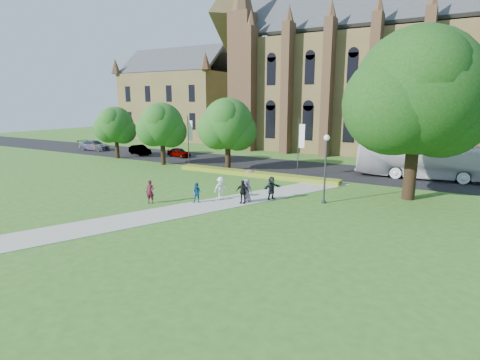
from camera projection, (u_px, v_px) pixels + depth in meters
The scene contains 24 objects.
ground at pixel (194, 210), 26.86m from camera, with size 160.00×160.00×0.00m, color #37601D.
road at pixel (296, 168), 43.87m from camera, with size 160.00×10.00×0.02m, color black.
footpath at pixel (202, 207), 27.70m from camera, with size 3.20×30.00×0.04m, color #B2B2A8.
flower_hedge at pixel (254, 174), 39.00m from camera, with size 18.00×1.40×0.45m, color #ABA422.
cathedral at pixel (416, 63), 53.12m from camera, with size 52.60×18.25×28.00m.
building_west at pixel (181, 93), 77.08m from camera, with size 22.00×14.00×18.30m.
streetlamp at pixel (326, 161), 28.08m from camera, with size 0.44×0.44×5.24m.
large_tree at pixel (418, 92), 28.20m from camera, with size 9.60×9.60×13.20m.
street_tree_0 at pixel (162, 125), 44.99m from camera, with size 5.20×5.20×7.50m.
street_tree_1 at pixel (228, 124), 41.00m from camera, with size 5.60×5.60×8.05m.
street_tree_2 at pixel (116, 125), 50.26m from camera, with size 4.80×4.80×6.95m.
banner_pole_0 at pixel (299, 144), 38.06m from camera, with size 0.70×0.10×6.00m.
banner_pole_1 at pixel (189, 137), 44.82m from camera, with size 0.70×0.10×6.00m.
tour_coach at pixel (424, 161), 37.44m from camera, with size 3.03×12.95×3.61m, color silver.
car_0 at pixel (179, 152), 52.06m from camera, with size 1.50×3.72×1.27m, color gray.
car_1 at pixel (140, 150), 54.32m from camera, with size 1.45×4.15×1.37m, color gray.
car_2 at pixel (94, 145), 59.11m from camera, with size 2.15×5.29×1.53m, color gray.
pedestrian_0 at pixel (150, 192), 28.46m from camera, with size 0.64×0.42×1.76m, color #4F1223.
pedestrian_1 at pixel (197, 193), 28.53m from camera, with size 0.76×0.59×1.57m, color navy.
pedestrian_2 at pixel (221, 188), 29.65m from camera, with size 1.15×0.66×1.78m, color white.
pedestrian_3 at pixel (243, 192), 28.37m from camera, with size 1.05×0.44×1.79m, color black.
pedestrian_4 at pixel (247, 190), 28.79m from camera, with size 0.88×0.57×1.79m, color gray.
pedestrian_5 at pixel (271, 188), 29.48m from camera, with size 1.71×0.55×1.85m, color #2B2C33.
parasol at pixel (249, 175), 28.54m from camera, with size 0.71×0.71×0.63m, color #DA99B5.
Camera 1 is at (15.60, -20.83, 7.72)m, focal length 28.00 mm.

